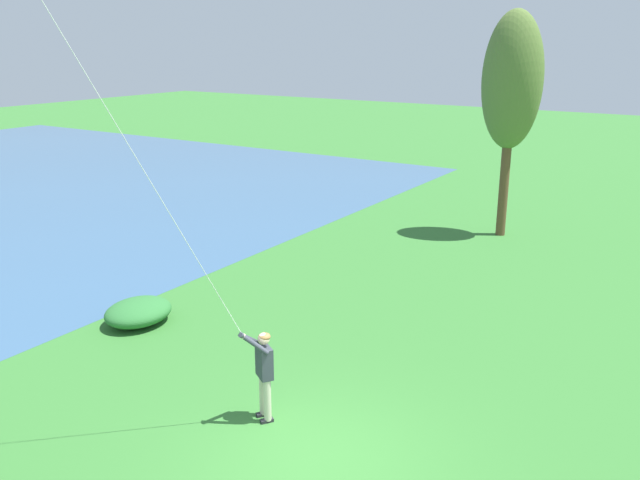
# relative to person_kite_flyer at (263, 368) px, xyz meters

# --- Properties ---
(ground_plane) EXTENTS (120.00, 120.00, 0.00)m
(ground_plane) POSITION_rel_person_kite_flyer_xyz_m (1.45, -0.49, -1.05)
(ground_plane) COLOR #33702D
(person_kite_flyer) EXTENTS (0.54, 0.62, 1.83)m
(person_kite_flyer) POSITION_rel_person_kite_flyer_xyz_m (0.00, 0.00, 0.00)
(person_kite_flyer) COLOR #232328
(person_kite_flyer) RESTS_ON ground
(tree_lakeside_near) EXTENTS (2.06, 1.78, 7.74)m
(tree_lakeside_near) POSITION_rel_person_kite_flyer_xyz_m (-0.28, 14.39, 4.29)
(tree_lakeside_near) COLOR brown
(tree_lakeside_near) RESTS_ON ground
(lakeside_shrub) EXTENTS (1.47, 1.75, 0.59)m
(lakeside_shrub) POSITION_rel_person_kite_flyer_xyz_m (-5.30, 1.84, -0.75)
(lakeside_shrub) COLOR #2D7033
(lakeside_shrub) RESTS_ON ground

